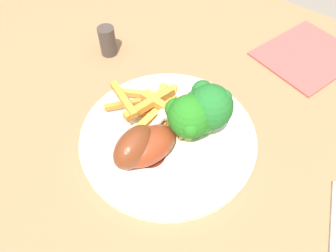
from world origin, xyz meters
The scene contains 11 objects.
dining_table centered at (0.00, 0.00, 0.65)m, with size 1.22×0.86×0.74m.
dinner_plate centered at (0.05, 0.02, 0.75)m, with size 0.26×0.26×0.01m, color white.
broccoli_floret_front centered at (0.03, 0.01, 0.80)m, with size 0.07×0.06×0.08m.
broccoli_floret_middle centered at (0.01, -0.02, 0.81)m, with size 0.07×0.06×0.08m.
broccoli_floret_back centered at (0.02, 0.00, 0.80)m, with size 0.06×0.06×0.07m.
carrot_fries_pile centered at (0.09, 0.01, 0.77)m, with size 0.14×0.14×0.04m.
chicken_drumstick_near centered at (0.05, 0.06, 0.78)m, with size 0.07×0.14×0.04m.
chicken_drumstick_far centered at (0.06, 0.08, 0.78)m, with size 0.05×0.12×0.05m.
fork centered at (-0.20, 0.03, 0.75)m, with size 0.19×0.01×0.01m, color silver.
napkin centered at (-0.03, -0.28, 0.75)m, with size 0.17×0.14×0.00m, color #B74C47.
pepper_shaker centered at (0.26, -0.06, 0.77)m, with size 0.03×0.03×0.05m, color #423833.
Camera 1 is at (-0.12, 0.24, 1.13)m, focal length 33.82 mm.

